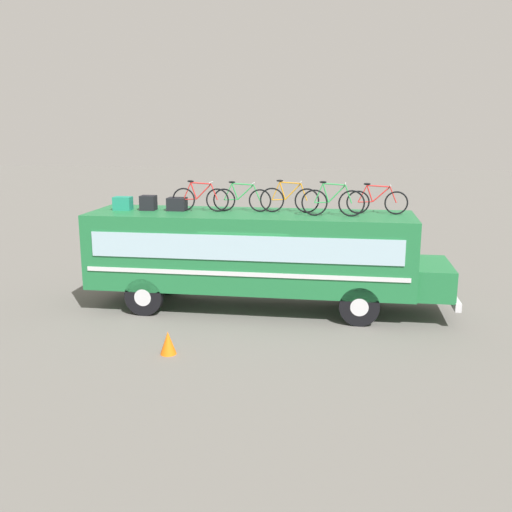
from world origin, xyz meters
TOP-DOWN VIEW (x-y plane):
  - ground_plane at (0.00, 0.00)m, footprint 120.00×120.00m
  - bus at (0.20, 0.00)m, footprint 10.51×2.51m
  - luggage_bag_1 at (-3.84, 0.03)m, footprint 0.52×0.35m
  - luggage_bag_2 at (-3.08, 0.12)m, footprint 0.44×0.38m
  - luggage_bag_3 at (-2.21, 0.17)m, footprint 0.54×0.44m
  - rooftop_bicycle_1 at (-1.48, 0.10)m, footprint 1.70×0.44m
  - rooftop_bicycle_2 at (-0.28, 0.25)m, footprint 1.73×0.44m
  - rooftop_bicycle_3 at (1.11, 0.25)m, footprint 1.72×0.44m
  - rooftop_bicycle_4 at (2.37, -0.26)m, footprint 1.75×0.44m
  - rooftop_bicycle_5 at (3.60, 0.31)m, footprint 1.73×0.44m
  - traffic_cone at (-1.35, -3.84)m, footprint 0.39×0.39m

SIDE VIEW (x-z plane):
  - ground_plane at x=0.00m, z-range 0.00..0.00m
  - traffic_cone at x=-1.35m, z-range 0.00..0.56m
  - bus at x=0.20m, z-range 0.29..3.15m
  - luggage_bag_3 at x=-2.21m, z-range 2.86..3.24m
  - luggage_bag_1 at x=-3.84m, z-range 2.86..3.26m
  - luggage_bag_2 at x=-3.08m, z-range 2.86..3.30m
  - rooftop_bicycle_5 at x=3.60m, z-range 2.79..3.67m
  - rooftop_bicycle_2 at x=-0.28m, z-range 2.79..3.68m
  - rooftop_bicycle_1 at x=-1.48m, z-range 2.79..3.70m
  - rooftop_bicycle_3 at x=1.11m, z-range 2.78..3.73m
  - rooftop_bicycle_4 at x=2.37m, z-range 2.78..3.75m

